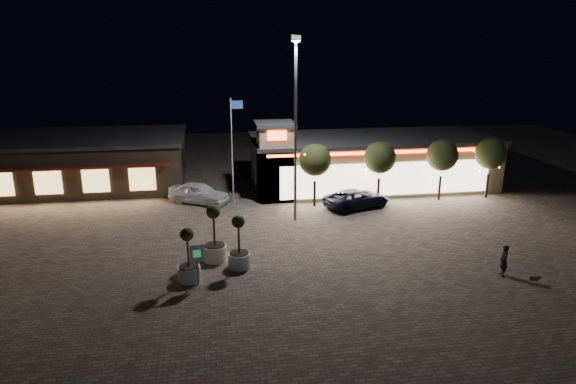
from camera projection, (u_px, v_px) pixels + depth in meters
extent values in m
plane|color=#6B6157|center=(284.00, 270.00, 27.88)|extent=(90.00, 90.00, 0.00)
cube|color=gray|center=(371.00, 163.00, 43.99)|extent=(20.00, 8.00, 4.00)
cube|color=#262628|center=(372.00, 138.00, 43.39)|extent=(20.40, 8.40, 0.30)
cube|color=#FCE3BD|center=(387.00, 179.00, 40.27)|extent=(17.00, 0.12, 2.60)
cube|color=#F73813|center=(389.00, 152.00, 39.63)|extent=(19.00, 0.10, 0.18)
cube|color=gray|center=(275.00, 163.00, 39.87)|extent=(2.60, 2.60, 5.80)
cube|color=#262628|center=(275.00, 124.00, 39.02)|extent=(3.00, 3.00, 0.30)
cube|color=#F73813|center=(277.00, 136.00, 37.92)|extent=(1.40, 0.10, 0.70)
cube|color=#382D23|center=(89.00, 162.00, 44.18)|extent=(16.00, 10.00, 4.00)
cube|color=#262628|center=(86.00, 138.00, 43.58)|extent=(16.40, 10.40, 0.30)
cube|color=#591E19|center=(73.00, 168.00, 38.84)|extent=(14.40, 0.80, 0.15)
cube|color=#FECD72|center=(48.00, 183.00, 39.20)|extent=(2.00, 0.12, 1.80)
cube|color=#FECD72|center=(96.00, 181.00, 39.73)|extent=(2.00, 0.12, 1.80)
cube|color=#FECD72|center=(142.00, 179.00, 40.26)|extent=(2.00, 0.12, 1.80)
cylinder|color=gray|center=(296.00, 135.00, 34.09)|extent=(0.20, 0.20, 12.00)
cube|color=gray|center=(296.00, 38.00, 32.35)|extent=(0.60, 0.40, 0.35)
cube|color=white|center=(296.00, 41.00, 32.40)|extent=(0.45, 0.30, 0.08)
cylinder|color=white|center=(232.00, 151.00, 38.79)|extent=(0.10, 0.10, 8.00)
cube|color=navy|center=(237.00, 105.00, 37.87)|extent=(0.90, 0.04, 0.60)
cylinder|color=#332319|center=(315.00, 194.00, 38.64)|extent=(0.20, 0.20, 1.92)
sphere|color=#2D3819|center=(315.00, 160.00, 37.91)|extent=(2.42, 2.42, 2.42)
cylinder|color=#332319|center=(378.00, 191.00, 39.39)|extent=(0.20, 0.20, 1.92)
sphere|color=#2D3819|center=(380.00, 158.00, 38.66)|extent=(2.42, 2.42, 2.42)
cylinder|color=#332319|center=(440.00, 188.00, 40.15)|extent=(0.20, 0.20, 1.92)
sphere|color=#2D3819|center=(442.00, 155.00, 39.41)|extent=(2.42, 2.42, 2.42)
cylinder|color=#332319|center=(487.00, 186.00, 40.75)|extent=(0.20, 0.20, 1.92)
sphere|color=#2D3819|center=(491.00, 154.00, 40.01)|extent=(2.42, 2.42, 2.42)
imported|color=black|center=(357.00, 199.00, 38.32)|extent=(5.56, 3.87, 1.41)
imported|color=white|center=(199.00, 193.00, 39.37)|extent=(5.04, 4.03, 1.61)
imported|color=black|center=(504.00, 261.00, 27.03)|extent=(0.53, 0.70, 1.72)
cube|color=#59514C|center=(534.00, 278.00, 26.35)|extent=(0.45, 0.31, 0.22)
sphere|color=#59514C|center=(539.00, 277.00, 26.28)|extent=(0.20, 0.20, 0.20)
cylinder|color=white|center=(215.00, 253.00, 29.08)|extent=(1.34, 1.34, 0.90)
cylinder|color=black|center=(215.00, 245.00, 28.95)|extent=(1.16, 1.16, 0.07)
cylinder|color=#332319|center=(214.00, 228.00, 28.66)|extent=(0.11, 0.11, 2.01)
sphere|color=#2D3819|center=(213.00, 212.00, 28.39)|extent=(0.78, 0.78, 0.78)
cylinder|color=white|center=(189.00, 274.00, 26.59)|extent=(1.19, 1.19, 0.79)
cylinder|color=black|center=(189.00, 266.00, 26.47)|extent=(1.03, 1.03, 0.06)
cylinder|color=#332319|center=(188.00, 250.00, 26.21)|extent=(0.10, 0.10, 1.78)
sphere|color=#2D3819|center=(187.00, 234.00, 25.98)|extent=(0.69, 0.69, 0.69)
cylinder|color=white|center=(239.00, 260.00, 28.19)|extent=(1.23, 1.23, 0.82)
cylinder|color=black|center=(239.00, 253.00, 28.07)|extent=(1.07, 1.07, 0.06)
cylinder|color=#332319|center=(239.00, 237.00, 27.80)|extent=(0.10, 0.10, 1.85)
sphere|color=#2D3819|center=(238.00, 221.00, 27.56)|extent=(0.72, 0.72, 0.72)
cylinder|color=gray|center=(198.00, 273.00, 26.08)|extent=(0.09, 0.09, 1.33)
cube|color=white|center=(197.00, 253.00, 25.79)|extent=(0.72, 0.14, 0.94)
cube|color=#1CAA59|center=(197.00, 254.00, 25.74)|extent=(0.39, 0.06, 0.39)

